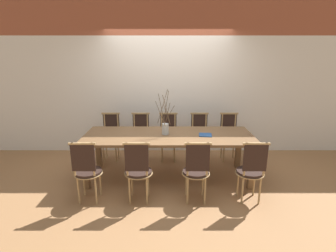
{
  "coord_description": "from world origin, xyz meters",
  "views": [
    {
      "loc": [
        -0.01,
        -4.1,
        2.06
      ],
      "look_at": [
        0.0,
        0.0,
        0.9
      ],
      "focal_mm": 28.0,
      "sensor_mm": 36.0,
      "label": 1
    }
  ],
  "objects_px": {
    "chair_near_center": "(196,169)",
    "dining_table": "(168,140)",
    "book_stack": "(205,135)",
    "chair_far_center": "(168,135)",
    "vase_centerpiece": "(165,127)"
  },
  "relations": [
    {
      "from": "dining_table",
      "to": "chair_near_center",
      "type": "height_order",
      "value": "chair_near_center"
    },
    {
      "from": "dining_table",
      "to": "chair_near_center",
      "type": "xyz_separation_m",
      "value": [
        0.38,
        -0.77,
        -0.17
      ]
    },
    {
      "from": "dining_table",
      "to": "book_stack",
      "type": "relative_size",
      "value": 12.57
    },
    {
      "from": "vase_centerpiece",
      "to": "book_stack",
      "type": "bearing_deg",
      "value": -4.99
    },
    {
      "from": "chair_far_center",
      "to": "book_stack",
      "type": "height_order",
      "value": "chair_far_center"
    },
    {
      "from": "chair_near_center",
      "to": "dining_table",
      "type": "bearing_deg",
      "value": 116.44
    },
    {
      "from": "chair_far_center",
      "to": "book_stack",
      "type": "xyz_separation_m",
      "value": [
        0.6,
        -0.8,
        0.26
      ]
    },
    {
      "from": "chair_near_center",
      "to": "chair_far_center",
      "type": "relative_size",
      "value": 1.0
    },
    {
      "from": "dining_table",
      "to": "chair_near_center",
      "type": "distance_m",
      "value": 0.88
    },
    {
      "from": "chair_far_center",
      "to": "vase_centerpiece",
      "type": "distance_m",
      "value": 0.84
    },
    {
      "from": "chair_far_center",
      "to": "dining_table",
      "type": "bearing_deg",
      "value": 90.19
    },
    {
      "from": "book_stack",
      "to": "vase_centerpiece",
      "type": "bearing_deg",
      "value": 175.01
    },
    {
      "from": "vase_centerpiece",
      "to": "book_stack",
      "type": "relative_size",
      "value": 3.32
    },
    {
      "from": "chair_near_center",
      "to": "chair_far_center",
      "type": "bearing_deg",
      "value": 104.05
    },
    {
      "from": "chair_near_center",
      "to": "chair_far_center",
      "type": "height_order",
      "value": "same"
    }
  ]
}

